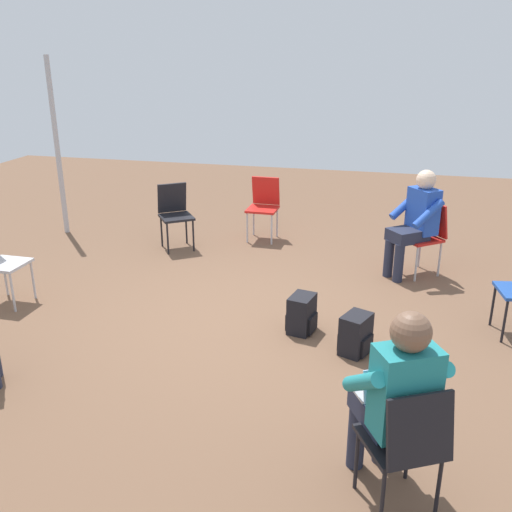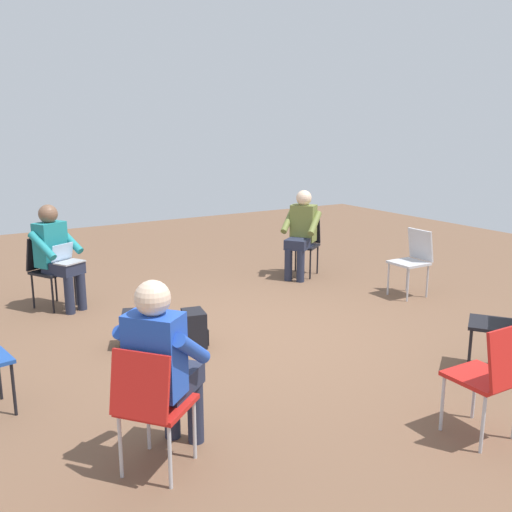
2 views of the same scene
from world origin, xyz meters
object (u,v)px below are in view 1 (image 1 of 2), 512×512
object	(u,v)px
chair_southeast	(407,441)
backpack_near_laptop_user	(302,316)
person_in_blue	(416,218)
backpack_by_empty_chair	(356,336)
chair_north	(264,204)
chair_northwest	(175,211)
chair_northeast	(426,233)
person_with_laptop	(395,393)

from	to	relation	value
chair_southeast	backpack_near_laptop_user	world-z (taller)	chair_southeast
person_in_blue	backpack_by_empty_chair	bearing A→B (deg)	126.93
backpack_near_laptop_user	chair_north	bearing A→B (deg)	110.29
chair_northwest	chair_north	bearing A→B (deg)	176.18
chair_north	chair_southeast	bearing A→B (deg)	112.79
chair_northeast	person_with_laptop	world-z (taller)	person_with_laptop
chair_northeast	backpack_near_laptop_user	world-z (taller)	chair_northeast
chair_southeast	backpack_by_empty_chair	bearing A→B (deg)	74.37
chair_northeast	backpack_by_empty_chair	xyz separation A→B (m)	(-0.62, -2.08, -0.34)
chair_southeast	backpack_near_laptop_user	bearing A→B (deg)	85.77
chair_north	backpack_by_empty_chair	size ratio (longest dim) A/B	2.36
chair_north	person_with_laptop	size ratio (longest dim) A/B	0.69
chair_northeast	chair_southeast	bearing A→B (deg)	137.57
chair_north	person_in_blue	distance (m)	2.20
chair_northwest	person_with_laptop	world-z (taller)	person_with_laptop
person_in_blue	backpack_near_laptop_user	world-z (taller)	person_in_blue
person_with_laptop	backpack_by_empty_chair	size ratio (longest dim) A/B	3.44
chair_northeast	person_in_blue	bearing A→B (deg)	90.00
chair_north	backpack_near_laptop_user	bearing A→B (deg)	111.19
backpack_near_laptop_user	backpack_by_empty_chair	distance (m)	0.59
chair_northwest	person_with_laptop	bearing A→B (deg)	90.46
chair_southeast	person_in_blue	bearing A→B (deg)	60.40
chair_northwest	backpack_by_empty_chair	bearing A→B (deg)	102.57
backpack_by_empty_chair	person_in_blue	bearing A→B (deg)	75.99
chair_north	person_with_laptop	xyz separation A→B (m)	(1.81, -4.55, 0.20)
person_with_laptop	person_in_blue	distance (m)	3.62
chair_north	person_in_blue	xyz separation A→B (m)	(1.99, -0.93, 0.20)
chair_northeast	person_with_laptop	bearing A→B (deg)	136.21
person_in_blue	backpack_near_laptop_user	xyz separation A→B (m)	(-1.01, -1.69, -0.54)
person_in_blue	backpack_by_empty_chair	distance (m)	2.11
chair_northeast	backpack_near_laptop_user	bearing A→B (deg)	108.44
chair_northeast	chair_southeast	xyz separation A→B (m)	(-0.23, -3.87, 0.00)
person_with_laptop	chair_northwest	bearing A→B (deg)	98.13
chair_southeast	person_in_blue	distance (m)	3.77
person_with_laptop	person_in_blue	xyz separation A→B (m)	(0.18, 3.61, 0.00)
person_in_blue	backpack_near_laptop_user	bearing A→B (deg)	109.97
chair_northeast	person_in_blue	distance (m)	0.26
chair_north	chair_northwest	distance (m)	1.23
chair_northeast	chair_southeast	distance (m)	3.87
chair_north	chair_northeast	distance (m)	2.27
backpack_by_empty_chair	chair_northwest	bearing A→B (deg)	138.34
person_with_laptop	backpack_by_empty_chair	world-z (taller)	person_with_laptop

